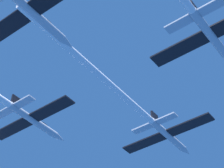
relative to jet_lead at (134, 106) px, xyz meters
name	(u,v)px	position (x,y,z in m)	size (l,w,h in m)	color
jet_lead	(134,106)	(0.00, 0.00, 0.00)	(18.43, 45.81, 3.05)	#B2BAC6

